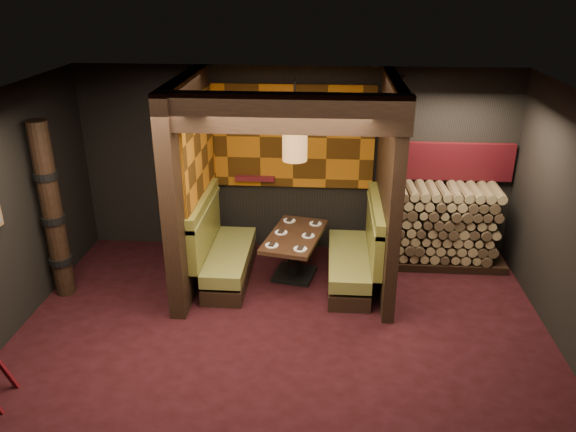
{
  "coord_description": "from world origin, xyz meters",
  "views": [
    {
      "loc": [
        0.48,
        -5.35,
        4.01
      ],
      "look_at": [
        0.0,
        1.3,
        1.15
      ],
      "focal_mm": 35.0,
      "sensor_mm": 36.0,
      "label": 1
    }
  ],
  "objects_px": {
    "totem_column": "(52,213)",
    "pendant_lamp": "(295,144)",
    "booth_bench_left": "(222,253)",
    "dining_table": "(295,249)",
    "booth_bench_right": "(356,257)",
    "firewood_stack": "(447,226)"
  },
  "relations": [
    {
      "from": "pendant_lamp",
      "to": "booth_bench_left",
      "type": "bearing_deg",
      "value": -175.78
    },
    {
      "from": "dining_table",
      "to": "firewood_stack",
      "type": "relative_size",
      "value": 0.8
    },
    {
      "from": "booth_bench_left",
      "to": "booth_bench_right",
      "type": "distance_m",
      "value": 1.89
    },
    {
      "from": "booth_bench_right",
      "to": "dining_table",
      "type": "bearing_deg",
      "value": 171.84
    },
    {
      "from": "booth_bench_right",
      "to": "pendant_lamp",
      "type": "bearing_deg",
      "value": 175.08
    },
    {
      "from": "booth_bench_left",
      "to": "dining_table",
      "type": "xyz_separation_m",
      "value": [
        1.02,
        0.13,
        0.03
      ]
    },
    {
      "from": "dining_table",
      "to": "totem_column",
      "type": "xyz_separation_m",
      "value": [
        -3.11,
        -0.68,
        0.75
      ]
    },
    {
      "from": "totem_column",
      "to": "booth_bench_right",
      "type": "bearing_deg",
      "value": 7.86
    },
    {
      "from": "dining_table",
      "to": "booth_bench_left",
      "type": "bearing_deg",
      "value": -173.0
    },
    {
      "from": "booth_bench_left",
      "to": "dining_table",
      "type": "bearing_deg",
      "value": 7.0
    },
    {
      "from": "dining_table",
      "to": "pendant_lamp",
      "type": "xyz_separation_m",
      "value": [
        0.0,
        -0.05,
        1.57
      ]
    },
    {
      "from": "booth_bench_left",
      "to": "pendant_lamp",
      "type": "relative_size",
      "value": 1.49
    },
    {
      "from": "totem_column",
      "to": "firewood_stack",
      "type": "height_order",
      "value": "totem_column"
    },
    {
      "from": "pendant_lamp",
      "to": "dining_table",
      "type": "bearing_deg",
      "value": 90.0
    },
    {
      "from": "dining_table",
      "to": "booth_bench_right",
      "type": "bearing_deg",
      "value": -8.16
    },
    {
      "from": "totem_column",
      "to": "pendant_lamp",
      "type": "bearing_deg",
      "value": 11.37
    },
    {
      "from": "pendant_lamp",
      "to": "totem_column",
      "type": "xyz_separation_m",
      "value": [
        -3.11,
        -0.63,
        -0.81
      ]
    },
    {
      "from": "dining_table",
      "to": "pendant_lamp",
      "type": "height_order",
      "value": "pendant_lamp"
    },
    {
      "from": "booth_bench_right",
      "to": "booth_bench_left",
      "type": "bearing_deg",
      "value": 180.0
    },
    {
      "from": "booth_bench_right",
      "to": "firewood_stack",
      "type": "height_order",
      "value": "firewood_stack"
    },
    {
      "from": "booth_bench_left",
      "to": "totem_column",
      "type": "relative_size",
      "value": 0.67
    },
    {
      "from": "booth_bench_left",
      "to": "firewood_stack",
      "type": "xyz_separation_m",
      "value": [
        3.25,
        0.7,
        0.21
      ]
    }
  ]
}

